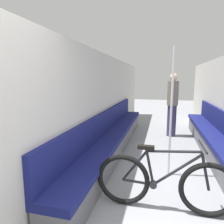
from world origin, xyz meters
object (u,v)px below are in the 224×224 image
Objects in this scene: bench_seat_row_right at (219,146)px; passenger_standing at (172,104)px; grab_pole_near at (171,115)px; bicycle at (164,183)px; bench_seat_row_left at (114,138)px.

passenger_standing is at bearing 116.89° from bench_seat_row_right.
bench_seat_row_right is 1.46m from grab_pole_near.
grab_pole_near reaches higher than bicycle.
bench_seat_row_left is 2.10m from bicycle.
bench_seat_row_left is at bearing -170.50° from passenger_standing.
grab_pole_near is at bearing -35.19° from bench_seat_row_left.
bench_seat_row_left is 2.55× the size of grab_pole_near.
grab_pole_near reaches higher than bench_seat_row_left.
bicycle is at bearing -59.56° from bench_seat_row_left.
bench_seat_row_left is at bearing 102.62° from bicycle.
passenger_standing is (0.14, 2.45, -0.12)m from grab_pole_near.
bench_seat_row_left is 2.17m from passenger_standing.
bench_seat_row_right reaches higher than bicycle.
bench_seat_row_right is 2.10m from bicycle.
passenger_standing reaches higher than bench_seat_row_left.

